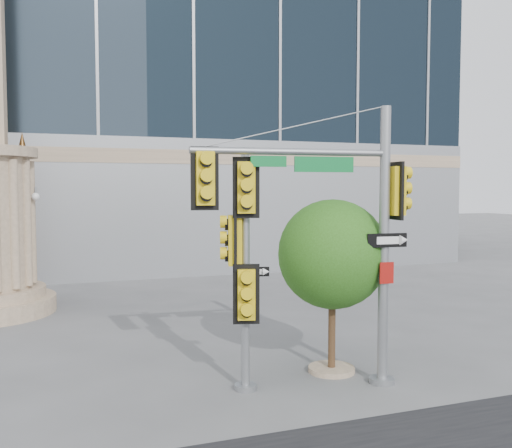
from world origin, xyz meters
name	(u,v)px	position (x,y,z in m)	size (l,w,h in m)	color
ground	(270,386)	(0.00, 0.00, 0.00)	(120.00, 120.00, 0.00)	#545456
main_signal_pole	(338,214)	(1.17, -0.53, 3.37)	(4.21, 0.74, 5.45)	slate
secondary_signal_pole	(243,253)	(-0.59, -0.12, 2.65)	(0.78, 0.70, 4.51)	slate
street_tree	(334,259)	(1.58, 0.37, 2.39)	(2.33, 2.28, 3.64)	gray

